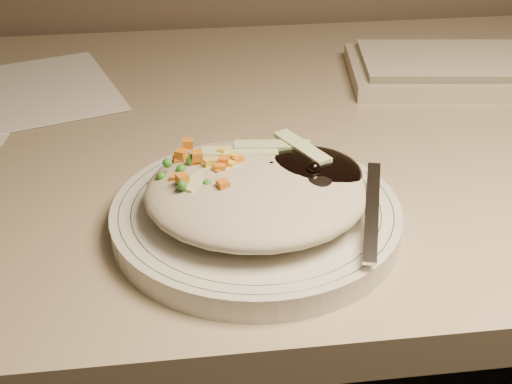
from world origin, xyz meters
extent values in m
cube|color=gray|center=(0.00, 1.38, 0.72)|extent=(1.40, 0.70, 0.04)
cylinder|color=silver|center=(-0.06, 1.18, 0.75)|extent=(0.25, 0.25, 0.02)
torus|color=#144723|center=(-0.06, 1.18, 0.76)|extent=(0.24, 0.24, 0.00)
torus|color=#144723|center=(-0.06, 1.18, 0.76)|extent=(0.22, 0.22, 0.00)
ellipsoid|color=#AEA58D|center=(-0.06, 1.18, 0.78)|extent=(0.19, 0.18, 0.04)
ellipsoid|color=black|center=(-0.02, 1.19, 0.79)|extent=(0.10, 0.09, 0.03)
ellipsoid|color=orange|center=(-0.11, 1.20, 0.78)|extent=(0.08, 0.08, 0.02)
sphere|color=black|center=(-0.05, 1.19, 0.79)|extent=(0.01, 0.01, 0.01)
sphere|color=black|center=(-0.02, 1.20, 0.79)|extent=(0.01, 0.01, 0.01)
sphere|color=black|center=(0.00, 1.19, 0.80)|extent=(0.01, 0.01, 0.01)
sphere|color=black|center=(0.00, 1.20, 0.79)|extent=(0.01, 0.01, 0.01)
sphere|color=black|center=(-0.02, 1.18, 0.80)|extent=(0.01, 0.01, 0.01)
sphere|color=black|center=(-0.02, 1.19, 0.79)|extent=(0.01, 0.01, 0.01)
sphere|color=black|center=(-0.01, 1.20, 0.79)|extent=(0.01, 0.01, 0.01)
cube|color=orange|center=(-0.11, 1.21, 0.80)|extent=(0.01, 0.01, 0.01)
cube|color=orange|center=(-0.10, 1.18, 0.79)|extent=(0.01, 0.01, 0.01)
cube|color=orange|center=(-0.13, 1.22, 0.80)|extent=(0.01, 0.01, 0.01)
cube|color=orange|center=(-0.09, 1.19, 0.80)|extent=(0.01, 0.01, 0.01)
cube|color=orange|center=(-0.09, 1.19, 0.80)|extent=(0.01, 0.01, 0.01)
cube|color=orange|center=(-0.13, 1.22, 0.79)|extent=(0.01, 0.01, 0.01)
cube|color=orange|center=(-0.11, 1.21, 0.80)|extent=(0.01, 0.01, 0.01)
cube|color=orange|center=(-0.10, 1.19, 0.80)|extent=(0.01, 0.01, 0.01)
cube|color=orange|center=(-0.08, 1.20, 0.80)|extent=(0.01, 0.01, 0.01)
cube|color=orange|center=(-0.12, 1.23, 0.80)|extent=(0.01, 0.01, 0.01)
cube|color=orange|center=(-0.13, 1.17, 0.80)|extent=(0.01, 0.01, 0.01)
cube|color=orange|center=(-0.09, 1.16, 0.80)|extent=(0.01, 0.01, 0.01)
cube|color=orange|center=(-0.13, 1.19, 0.79)|extent=(0.01, 0.01, 0.01)
cube|color=orange|center=(-0.13, 1.22, 0.79)|extent=(0.01, 0.01, 0.01)
sphere|color=#388C28|center=(-0.09, 1.20, 0.80)|extent=(0.01, 0.01, 0.01)
sphere|color=#388C28|center=(-0.13, 1.16, 0.80)|extent=(0.01, 0.01, 0.01)
sphere|color=#388C28|center=(-0.13, 1.20, 0.80)|extent=(0.01, 0.01, 0.01)
sphere|color=#388C28|center=(-0.14, 1.20, 0.80)|extent=(0.01, 0.01, 0.01)
sphere|color=#388C28|center=(-0.10, 1.20, 0.79)|extent=(0.01, 0.01, 0.01)
sphere|color=#388C28|center=(-0.09, 1.17, 0.79)|extent=(0.01, 0.01, 0.01)
sphere|color=#388C28|center=(-0.11, 1.19, 0.79)|extent=(0.01, 0.01, 0.01)
sphere|color=#388C28|center=(-0.12, 1.18, 0.79)|extent=(0.01, 0.01, 0.01)
sphere|color=#388C28|center=(-0.14, 1.19, 0.79)|extent=(0.01, 0.01, 0.01)
sphere|color=#388C28|center=(-0.12, 1.21, 0.80)|extent=(0.01, 0.01, 0.01)
sphere|color=#388C28|center=(-0.12, 1.21, 0.80)|extent=(0.01, 0.01, 0.01)
sphere|color=#388C28|center=(-0.13, 1.18, 0.79)|extent=(0.01, 0.01, 0.01)
sphere|color=#388C28|center=(-0.11, 1.17, 0.80)|extent=(0.01, 0.01, 0.01)
sphere|color=#388C28|center=(-0.07, 1.22, 0.79)|extent=(0.01, 0.01, 0.01)
cube|color=yellow|center=(-0.10, 1.20, 0.79)|extent=(0.01, 0.01, 0.01)
cube|color=yellow|center=(-0.08, 1.19, 0.80)|extent=(0.01, 0.01, 0.01)
cube|color=yellow|center=(-0.11, 1.21, 0.79)|extent=(0.01, 0.01, 0.01)
cube|color=yellow|center=(-0.10, 1.20, 0.80)|extent=(0.01, 0.01, 0.01)
cube|color=yellow|center=(-0.11, 1.19, 0.79)|extent=(0.01, 0.01, 0.01)
cube|color=yellow|center=(-0.08, 1.20, 0.80)|extent=(0.01, 0.01, 0.01)
cube|color=yellow|center=(-0.09, 1.22, 0.80)|extent=(0.01, 0.01, 0.01)
cube|color=yellow|center=(-0.10, 1.19, 0.79)|extent=(0.01, 0.01, 0.01)
cube|color=#B2D18C|center=(-0.07, 1.22, 0.80)|extent=(0.07, 0.02, 0.00)
cube|color=#B2D18C|center=(-0.04, 1.22, 0.80)|extent=(0.07, 0.02, 0.00)
cube|color=#B2D18C|center=(-0.10, 1.19, 0.80)|extent=(0.05, 0.06, 0.00)
cube|color=#B2D18C|center=(-0.02, 1.21, 0.80)|extent=(0.04, 0.07, 0.00)
cube|color=#B2D18C|center=(-0.06, 1.17, 0.79)|extent=(0.07, 0.02, 0.00)
ellipsoid|color=silver|center=(-0.02, 1.17, 0.79)|extent=(0.05, 0.06, 0.01)
cube|color=silver|center=(0.02, 1.13, 0.78)|extent=(0.04, 0.11, 0.03)
camera|label=1|loc=(-0.13, 0.67, 1.10)|focal=50.00mm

